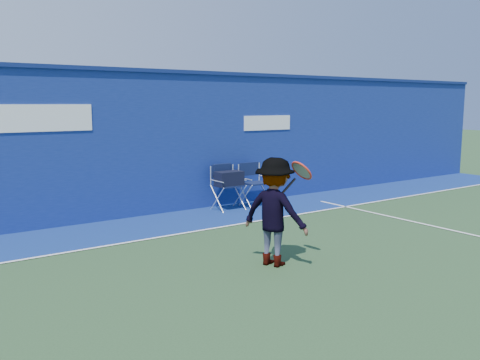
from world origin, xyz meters
TOP-DOWN VIEW (x-y plane):
  - ground at (0.00, 0.00)m, footprint 80.00×80.00m
  - stadium_wall at (-0.00, 5.20)m, footprint 24.00×0.50m
  - out_of_bounds_strip at (0.00, 4.10)m, footprint 24.00×1.80m
  - court_lines at (0.00, 0.60)m, footprint 24.00×12.00m
  - directors_chair_left at (2.13, 4.53)m, footprint 0.60×0.56m
  - directors_chair_right at (2.86, 4.49)m, footprint 0.60×0.54m
  - water_bottle at (3.25, 4.05)m, footprint 0.07×0.07m
  - tennis_player at (0.51, 0.85)m, footprint 1.00×1.18m

SIDE VIEW (x-z plane):
  - ground at x=0.00m, z-range 0.00..0.00m
  - out_of_bounds_strip at x=0.00m, z-range 0.00..0.01m
  - court_lines at x=0.00m, z-range 0.01..0.01m
  - water_bottle at x=3.25m, z-range 0.00..0.22m
  - directors_chair_right at x=2.86m, z-range -0.19..0.81m
  - directors_chair_left at x=2.13m, z-range -0.08..0.94m
  - tennis_player at x=0.51m, z-range 0.00..1.60m
  - stadium_wall at x=0.00m, z-range 0.01..3.09m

